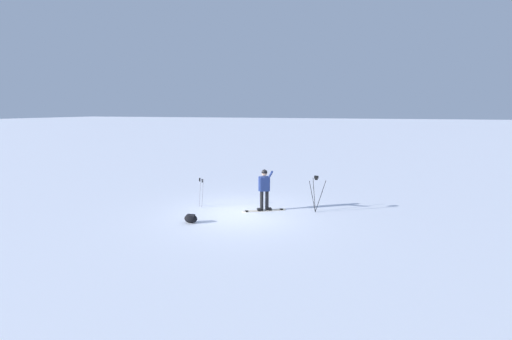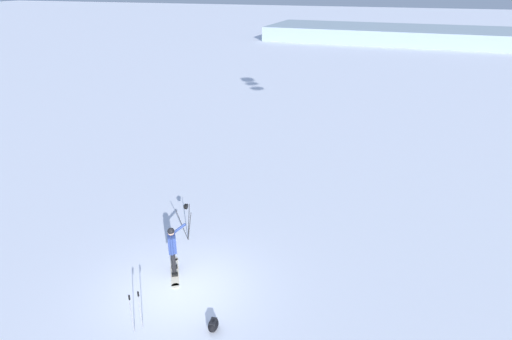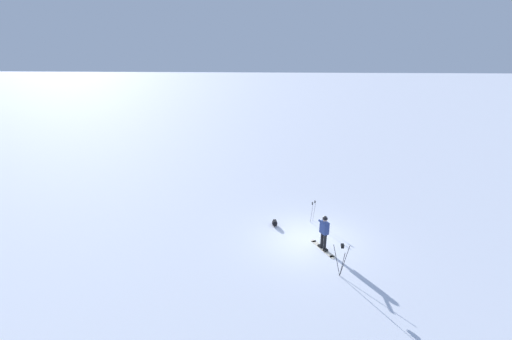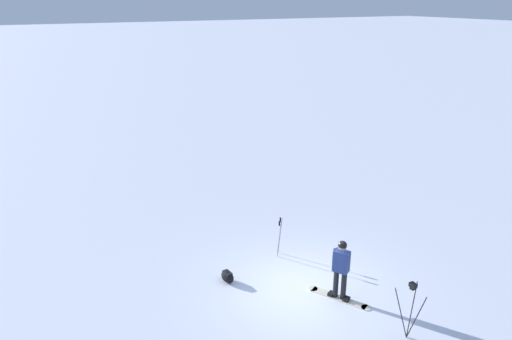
% 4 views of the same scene
% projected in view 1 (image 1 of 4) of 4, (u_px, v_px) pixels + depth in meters
% --- Properties ---
extents(ground_plane, '(300.00, 300.00, 0.00)m').
position_uv_depth(ground_plane, '(242.00, 213.00, 13.59)').
color(ground_plane, white).
extents(snowboarder, '(0.58, 0.70, 1.73)m').
position_uv_depth(snowboarder, '(264.00, 186.00, 13.74)').
color(snowboarder, black).
rests_on(snowboarder, ground_plane).
extents(snowboard, '(1.00, 1.61, 0.10)m').
position_uv_depth(snowboard, '(264.00, 210.00, 13.91)').
color(snowboard, beige).
rests_on(snowboard, ground_plane).
extents(gear_bag_large, '(0.34, 0.52, 0.32)m').
position_uv_depth(gear_bag_large, '(191.00, 218.00, 12.39)').
color(gear_bag_large, black).
rests_on(gear_bag_large, ground_plane).
extents(camera_tripod, '(0.67, 0.63, 1.48)m').
position_uv_depth(camera_tripod, '(316.00, 187.00, 13.56)').
color(camera_tripod, '#262628').
rests_on(camera_tripod, ground_plane).
extents(ski_poles, '(0.27, 0.30, 1.21)m').
position_uv_depth(ski_poles, '(201.00, 188.00, 14.38)').
color(ski_poles, gray).
rests_on(ski_poles, ground_plane).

